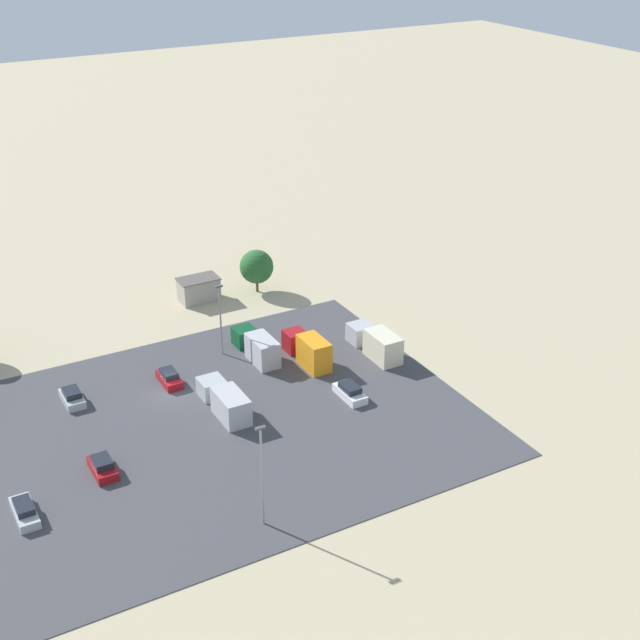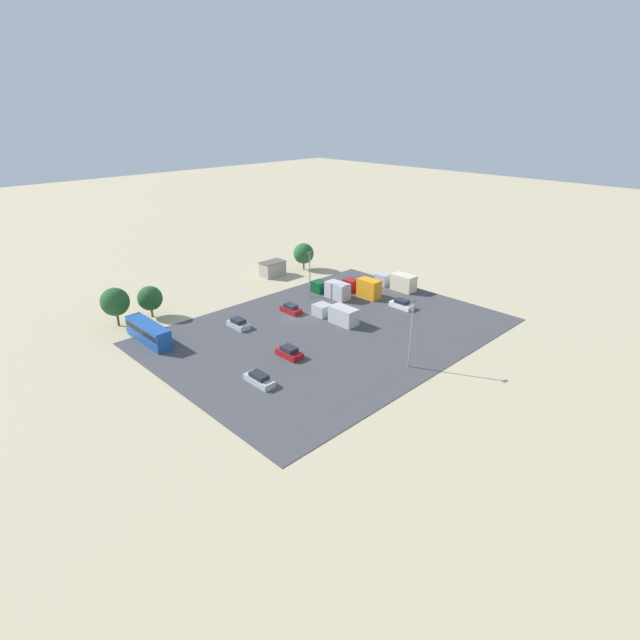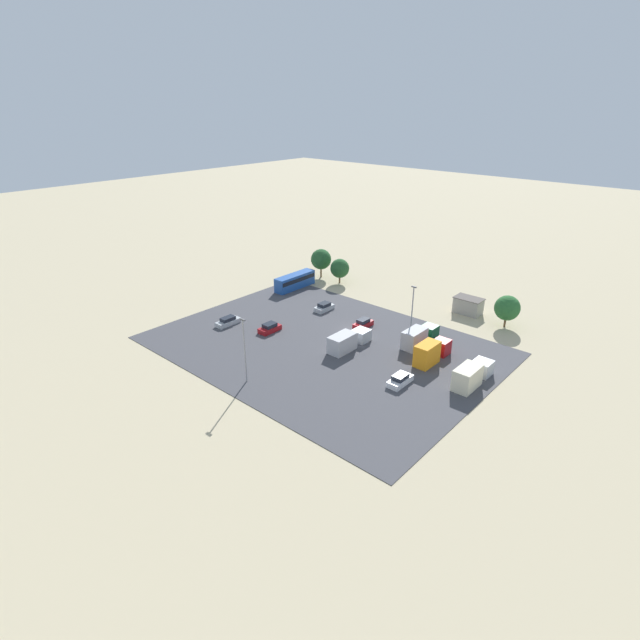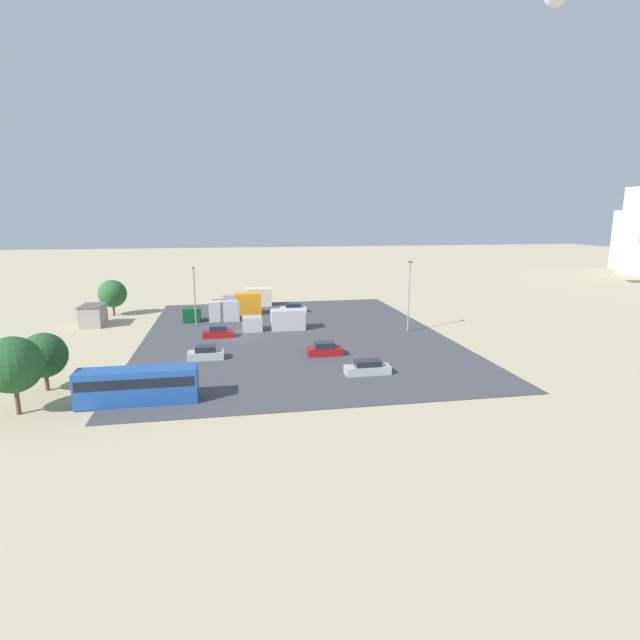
% 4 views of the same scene
% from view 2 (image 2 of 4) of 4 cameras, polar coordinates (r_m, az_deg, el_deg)
% --- Properties ---
extents(ground_plane, '(400.00, 400.00, 0.00)m').
position_cam_2_polar(ground_plane, '(85.24, -2.76, 0.34)').
color(ground_plane, tan).
extents(parking_lot_surface, '(53.71, 39.59, 0.08)m').
position_cam_2_polar(parking_lot_surface, '(79.80, 1.15, -1.27)').
color(parking_lot_surface, '#424247').
rests_on(parking_lot_surface, ground).
extents(shed_building, '(5.22, 3.23, 3.11)m').
position_cam_2_polar(shed_building, '(106.22, -5.43, 5.86)').
color(shed_building, '#9E998E').
rests_on(shed_building, ground).
extents(bus, '(2.46, 10.04, 3.04)m').
position_cam_2_polar(bus, '(79.88, -19.02, -1.27)').
color(bus, '#1E4C9E').
rests_on(bus, ground).
extents(parked_car_0, '(1.74, 4.63, 1.44)m').
position_cam_2_polar(parked_car_0, '(65.37, -6.97, -6.75)').
color(parked_car_0, '#ADB2B7').
rests_on(parked_car_0, ground).
extents(parked_car_1, '(1.92, 4.01, 1.50)m').
position_cam_2_polar(parked_car_1, '(81.83, -9.32, -0.43)').
color(parked_car_1, '#ADB2B7').
rests_on(parked_car_1, ground).
extents(parked_car_2, '(1.94, 4.06, 1.52)m').
position_cam_2_polar(parked_car_2, '(71.63, -3.54, -3.73)').
color(parked_car_2, maroon).
rests_on(parked_car_2, ground).
extents(parked_car_3, '(1.88, 4.34, 1.51)m').
position_cam_2_polar(parked_car_3, '(89.86, 9.32, 1.78)').
color(parked_car_3, silver).
rests_on(parked_car_3, ground).
extents(parked_car_4, '(1.77, 4.02, 1.56)m').
position_cam_2_polar(parked_car_4, '(86.68, -3.35, 1.25)').
color(parked_car_4, maroon).
rests_on(parked_car_4, ground).
extents(parked_truck_0, '(2.59, 8.51, 3.18)m').
position_cam_2_polar(parked_truck_0, '(99.00, 8.88, 4.36)').
color(parked_truck_0, '#ADB2B7').
rests_on(parked_truck_0, ground).
extents(parked_truck_1, '(2.35, 7.89, 3.48)m').
position_cam_2_polar(parked_truck_1, '(94.47, 5.02, 3.71)').
color(parked_truck_1, maroon).
rests_on(parked_truck_1, ground).
extents(parked_truck_2, '(2.42, 8.41, 3.04)m').
position_cam_2_polar(parked_truck_2, '(93.82, 1.41, 3.52)').
color(parked_truck_2, '#0C4723').
rests_on(parked_truck_2, ground).
extents(parked_truck_3, '(2.57, 8.72, 2.83)m').
position_cam_2_polar(parked_truck_3, '(82.84, 2.00, 0.69)').
color(parked_truck_3, '#ADB2B7').
rests_on(parked_truck_3, ground).
extents(tree_near_shed, '(4.16, 4.16, 5.46)m').
position_cam_2_polar(tree_near_shed, '(88.78, -18.86, 2.36)').
color(tree_near_shed, brown).
rests_on(tree_near_shed, ground).
extents(tree_apron_mid, '(4.46, 4.46, 5.82)m').
position_cam_2_polar(tree_apron_mid, '(109.58, -1.89, 7.60)').
color(tree_apron_mid, brown).
rests_on(tree_apron_mid, ground).
extents(tree_apron_far, '(4.58, 4.58, 6.50)m').
position_cam_2_polar(tree_apron_far, '(86.72, -22.39, 1.93)').
color(tree_apron_far, brown).
rests_on(tree_apron_far, ground).
extents(light_pole_lot_centre, '(0.90, 0.28, 9.78)m').
position_cam_2_polar(light_pole_lot_centre, '(67.87, 10.37, -1.29)').
color(light_pole_lot_centre, gray).
rests_on(light_pole_lot_centre, ground).
extents(light_pole_lot_edge, '(0.90, 0.28, 8.64)m').
position_cam_2_polar(light_pole_lot_edge, '(92.45, -1.18, 5.42)').
color(light_pole_lot_edge, gray).
rests_on(light_pole_lot_edge, ground).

